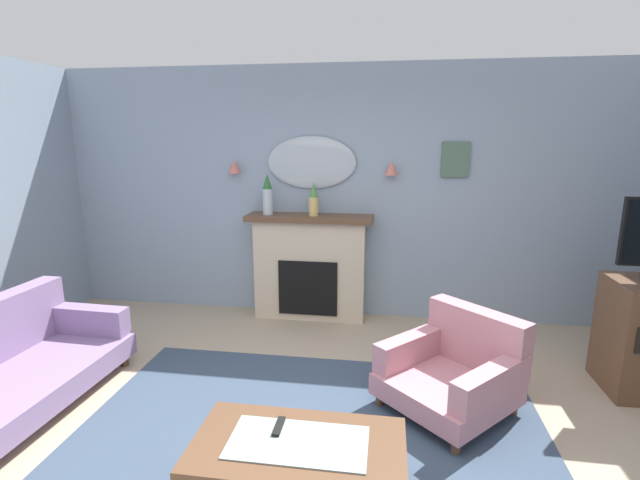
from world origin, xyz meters
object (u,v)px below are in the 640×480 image
Objects in this scene: wall_sconce_left at (234,167)px; tv_remote at (279,427)px; fireplace at (310,268)px; coffee_table at (298,452)px; wall_mirror at (311,163)px; mantel_vase_centre at (268,195)px; mantel_vase_left at (314,199)px; floral_couch at (2,370)px; framed_picture at (455,160)px; armchair_in_corner at (455,369)px; wall_sconce_right at (391,168)px.

wall_sconce_left is 3.20m from tv_remote.
fireplace is 2.66m from tv_remote.
fireplace is 1.24× the size of coffee_table.
mantel_vase_centre is at bearing -159.30° from wall_mirror.
wall_sconce_left reaches higher than mantel_vase_left.
mantel_vase_centre is 0.25× the size of floral_couch.
wall_sconce_left is at bearing 163.30° from mantel_vase_centre.
wall_mirror reaches higher than framed_picture.
fireplace is at bearing -6.16° from wall_sconce_left.
framed_picture is at bearing 85.36° from armchair_in_corner.
tv_remote is at bearing -113.47° from framed_picture.
coffee_table is 0.96× the size of armchair_in_corner.
mantel_vase_centre is 1.22× the size of mantel_vase_left.
mantel_vase_left is 2.77m from tv_remote.
mantel_vase_left reaches higher than tv_remote.
coffee_table is 2.41m from floral_couch.
wall_mirror is 3.26m from floral_couch.
wall_sconce_left is at bearing 112.53° from tv_remote.
wall_sconce_right reaches higher than armchair_in_corner.
framed_picture is (1.50, 0.15, 1.18)m from fireplace.
floral_couch is (-2.33, 0.64, -0.06)m from coffee_table.
wall_mirror is at bearing 176.63° from wall_sconce_right.
wall_sconce_left reaches higher than mantel_vase_centre.
wall_sconce_right is (0.80, 0.12, 0.32)m from mantel_vase_left.
mantel_vase_centre is at bearing 180.00° from mantel_vase_left.
wall_mirror is 6.00× the size of tv_remote.
fireplace is at bearing 96.16° from tv_remote.
coffee_table is (0.86, -2.72, -0.99)m from mantel_vase_centre.
mantel_vase_left is at bearing 97.55° from coffee_table.
framed_picture is at bearing 5.77° from fireplace.
wall_mirror is at bearing 98.09° from coffee_table.
mantel_vase_left is at bearing -172.92° from framed_picture.
mantel_vase_centre is at bearing 107.57° from coffee_table.
floral_couch is 1.53× the size of armchair_in_corner.
mantel_vase_centre is 0.40× the size of coffee_table.
wall_mirror is 0.55× the size of floral_couch.
framed_picture reaches higher than mantel_vase_left.
wall_sconce_right is (0.85, 0.09, 1.09)m from fireplace.
mantel_vase_centre is 2.87m from tv_remote.
fireplace reaches higher than coffee_table.
wall_sconce_right reaches higher than mantel_vase_centre.
wall_mirror is 0.84× the size of armchair_in_corner.
fireplace is at bearing -173.84° from wall_sconce_right.
wall_mirror is 2.67× the size of framed_picture.
wall_sconce_right is (1.70, 0.00, 0.00)m from wall_sconce_left.
armchair_in_corner is (1.81, -1.54, -1.07)m from mantel_vase_centre.
wall_sconce_right is at bearing 6.16° from fireplace.
mantel_vase_left is at bearing -7.59° from wall_sconce_left.
wall_mirror reaches higher than floral_couch.
tv_remote is at bearing -67.47° from wall_sconce_left.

